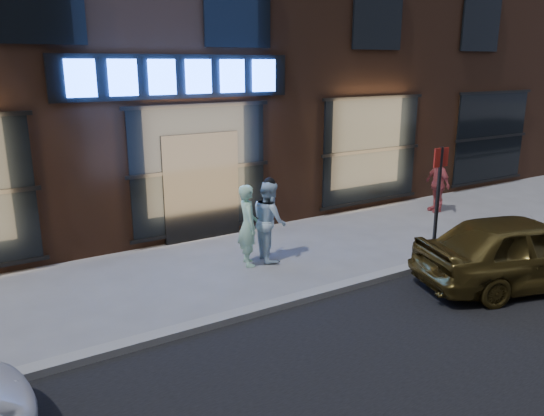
{
  "coord_description": "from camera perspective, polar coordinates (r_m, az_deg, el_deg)",
  "views": [
    {
      "loc": [
        -4.69,
        -6.71,
        3.88
      ],
      "look_at": [
        0.42,
        1.6,
        1.2
      ],
      "focal_mm": 35.0,
      "sensor_mm": 36.0,
      "label": 1
    }
  ],
  "objects": [
    {
      "name": "curb",
      "position": [
        9.03,
        3.09,
        -9.68
      ],
      "size": [
        60.0,
        0.25,
        0.12
      ],
      "primitive_type": "cube",
      "color": "gray",
      "rests_on": "ground"
    },
    {
      "name": "ground",
      "position": [
        9.06,
        3.09,
        -10.02
      ],
      "size": [
        90.0,
        90.0,
        0.0
      ],
      "primitive_type": "plane",
      "color": "slate",
      "rests_on": "ground"
    },
    {
      "name": "passerby",
      "position": [
        14.85,
        17.37,
        2.5
      ],
      "size": [
        0.51,
        0.93,
        1.51
      ],
      "primitive_type": "imported",
      "rotation": [
        0.0,
        0.0,
        -1.74
      ],
      "color": "#C04F52",
      "rests_on": "ground"
    },
    {
      "name": "gold_sedan",
      "position": [
        10.42,
        25.35,
        -4.18
      ],
      "size": [
        4.15,
        2.57,
        1.32
      ],
      "primitive_type": "imported",
      "rotation": [
        0.0,
        0.0,
        1.29
      ],
      "color": "brown",
      "rests_on": "ground"
    },
    {
      "name": "man_cap",
      "position": [
        10.66,
        -0.28,
        -1.36
      ],
      "size": [
        0.76,
        0.9,
        1.63
      ],
      "primitive_type": "imported",
      "rotation": [
        0.0,
        0.0,
        1.37
      ],
      "color": "silver",
      "rests_on": "ground"
    },
    {
      "name": "man_bowtie",
      "position": [
        10.37,
        -2.61,
        -1.87
      ],
      "size": [
        0.53,
        0.67,
        1.63
      ],
      "primitive_type": "imported",
      "rotation": [
        0.0,
        0.0,
        1.31
      ],
      "color": "#C2FFCF",
      "rests_on": "ground"
    },
    {
      "name": "sign_post",
      "position": [
        10.91,
        17.43,
        1.52
      ],
      "size": [
        0.37,
        0.07,
        2.32
      ],
      "rotation": [
        0.0,
        0.0,
        -0.01
      ],
      "color": "#262628",
      "rests_on": "ground"
    },
    {
      "name": "storefront_building",
      "position": [
        15.48,
        -14.71,
        19.59
      ],
      "size": [
        30.2,
        8.28,
        10.3
      ],
      "color": "#54301E",
      "rests_on": "ground"
    }
  ]
}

